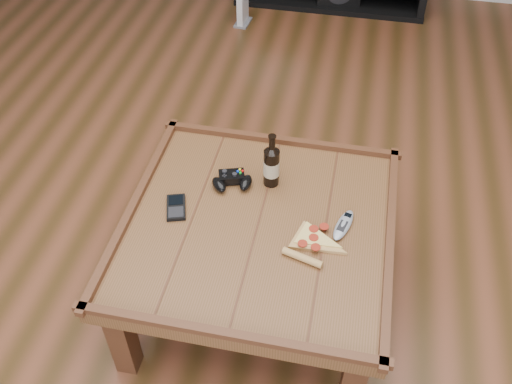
% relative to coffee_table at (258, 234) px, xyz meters
% --- Properties ---
extents(ground, '(6.00, 6.00, 0.00)m').
position_rel_coffee_table_xyz_m(ground, '(0.00, 0.00, -0.39)').
color(ground, '#412A12').
rests_on(ground, ground).
extents(coffee_table, '(1.03, 1.03, 0.48)m').
position_rel_coffee_table_xyz_m(coffee_table, '(0.00, 0.00, 0.00)').
color(coffee_table, '#503216').
rests_on(coffee_table, ground).
extents(beer_bottle, '(0.06, 0.06, 0.24)m').
position_rel_coffee_table_xyz_m(beer_bottle, '(0.01, 0.23, 0.16)').
color(beer_bottle, black).
rests_on(beer_bottle, coffee_table).
extents(game_controller, '(0.17, 0.14, 0.05)m').
position_rel_coffee_table_xyz_m(game_controller, '(-0.14, 0.18, 0.08)').
color(game_controller, black).
rests_on(game_controller, coffee_table).
extents(pizza_slice, '(0.23, 0.30, 0.03)m').
position_rel_coffee_table_xyz_m(pizza_slice, '(0.21, -0.06, 0.07)').
color(pizza_slice, tan).
rests_on(pizza_slice, coffee_table).
extents(smartphone, '(0.11, 0.15, 0.02)m').
position_rel_coffee_table_xyz_m(smartphone, '(-0.32, 0.01, 0.07)').
color(smartphone, black).
rests_on(smartphone, coffee_table).
extents(remote_control, '(0.09, 0.17, 0.02)m').
position_rel_coffee_table_xyz_m(remote_control, '(0.31, 0.05, 0.07)').
color(remote_control, gray).
rests_on(remote_control, coffee_table).
extents(game_console, '(0.11, 0.17, 0.21)m').
position_rel_coffee_table_xyz_m(game_console, '(-0.57, 2.28, -0.30)').
color(game_console, slate).
rests_on(game_console, ground).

